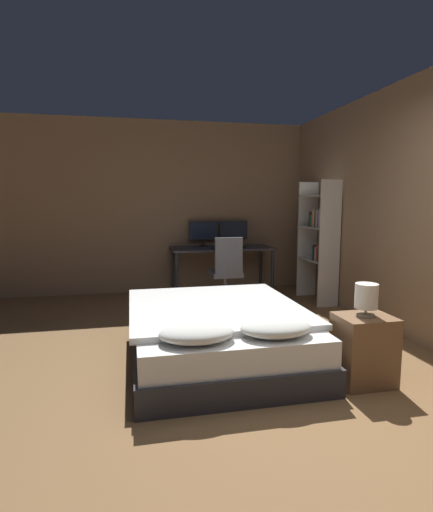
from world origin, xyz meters
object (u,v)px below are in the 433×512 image
desk (222,253)px  computer_mouse (244,247)px  monitor_left (203,232)px  nightstand (364,350)px  keyboard (225,248)px  bookshelf (320,235)px  bedside_lamp (366,297)px  monitor_right (233,231)px  bed (217,333)px  office_chair (226,278)px

desk → computer_mouse: size_ratio=22.60×
desk → monitor_left: (-0.25, 0.23, 0.31)m
nightstand → keyboard: (-0.39, 3.09, 0.47)m
nightstand → keyboard: size_ratio=1.38×
nightstand → keyboard: 3.15m
monitor_left → bookshelf: bookshelf is taller
nightstand → monitor_left: size_ratio=1.18×
bedside_lamp → monitor_right: 3.56m
computer_mouse → bookshelf: size_ratio=0.04×
bedside_lamp → monitor_right: monitor_right is taller
bedside_lamp → desk: bedside_lamp is taller
computer_mouse → bedside_lamp: bearing=-88.0°
monitor_right → bookshelf: 1.45m
monitor_right → bookshelf: (1.00, -1.06, 0.01)m
bed → bedside_lamp: (1.03, -0.73, 0.46)m
bed → office_chair: office_chair is taller
desk → monitor_left: monitor_left is taller
bed → desk: size_ratio=1.22×
desk → bedside_lamp: bearing=-83.2°
monitor_right → office_chair: 1.15m
monitor_right → keyboard: 0.57m
bed → keyboard: keyboard is taller
bedside_lamp → office_chair: (-0.49, 2.62, -0.33)m
bed → bookshelf: bookshelf is taller
nightstand → desk: size_ratio=0.35×
computer_mouse → desk: bearing=141.6°
bedside_lamp → computer_mouse: size_ratio=3.69×
keyboard → bookshelf: 1.40m
monitor_left → office_chair: monitor_left is taller
bed → monitor_left: (0.39, 2.82, 0.72)m
desk → monitor_right: size_ratio=3.39×
nightstand → computer_mouse: computer_mouse is taller
bedside_lamp → desk: bearing=96.8°
desk → bookshelf: size_ratio=0.91×
monitor_right → nightstand: bearing=-87.6°
monitor_left → office_chair: 1.11m
monitor_left → computer_mouse: monitor_left is taller
bed → nightstand: bed is taller
bed → bookshelf: size_ratio=1.11×
nightstand → bookshelf: 2.73m
nightstand → bedside_lamp: (0.00, 0.00, 0.43)m
bedside_lamp → bookshelf: (0.85, 2.49, 0.27)m
bed → desk: 2.70m
desk → keyboard: bearing=-90.0°
keyboard → bedside_lamp: bearing=-82.7°
computer_mouse → monitor_left: bearing=139.3°
nightstand → keyboard: bearing=97.3°
bedside_lamp → desk: size_ratio=0.16×
bed → office_chair: size_ratio=2.00×
bedside_lamp → computer_mouse: (-0.11, 3.09, 0.05)m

